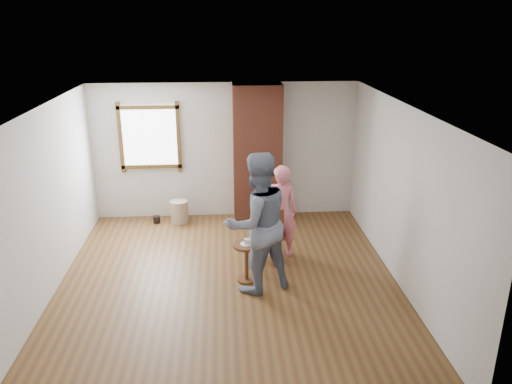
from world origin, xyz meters
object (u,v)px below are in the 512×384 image
Objects in this scene: side_table at (246,256)px; person_pink at (280,212)px; stoneware_crock at (179,212)px; dining_chair_right at (269,235)px; man at (257,223)px; dining_chair_left at (270,229)px.

side_table is 1.05m from person_pink.
side_table is at bearing 50.49° from person_pink.
stoneware_crock is 0.28× the size of person_pink.
man reaches higher than dining_chair_right.
person_pink is at bearing -138.48° from man.
dining_chair_left reaches higher than stoneware_crock.
stoneware_crock is at bearing 145.84° from dining_chair_left.
person_pink is (1.75, -1.53, 0.56)m from stoneware_crock.
man reaches higher than side_table.
dining_chair_right is 0.62m from side_table.
man is at bearing -97.54° from dining_chair_right.
man is (1.31, -2.53, 0.80)m from stoneware_crock.
stoneware_crock is 2.96m from man.
dining_chair_right is at bearing -49.78° from stoneware_crock.
dining_chair_right is 1.52× the size of side_table.
person_pink is (0.20, 0.30, 0.27)m from dining_chair_right.
person_pink reaches higher than stoneware_crock.
stoneware_crock is 0.21× the size of man.
side_table is 0.29× the size of man.
dining_chair_right is at bearing -133.76° from man.
person_pink is at bearing 53.04° from side_table.
man is 1.31× the size of person_pink.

